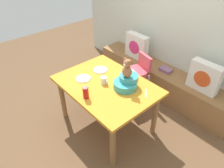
# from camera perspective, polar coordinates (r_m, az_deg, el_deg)

# --- Properties ---
(ground_plane) EXTENTS (8.00, 8.00, 0.00)m
(ground_plane) POSITION_cam_1_polar(r_m,az_deg,el_deg) (3.19, -1.37, -10.75)
(ground_plane) COLOR brown
(back_wall) EXTENTS (4.40, 0.10, 2.60)m
(back_wall) POSITION_cam_1_polar(r_m,az_deg,el_deg) (3.49, 18.28, 17.31)
(back_wall) COLOR silver
(back_wall) RESTS_ON ground_plane
(window_bench) EXTENTS (2.60, 0.44, 0.46)m
(window_bench) POSITION_cam_1_polar(r_m,az_deg,el_deg) (3.75, 12.98, 1.06)
(window_bench) COLOR olive
(window_bench) RESTS_ON ground_plane
(pillow_floral_left) EXTENTS (0.44, 0.15, 0.44)m
(pillow_floral_left) POSITION_cam_1_polar(r_m,az_deg,el_deg) (3.81, 6.82, 10.27)
(pillow_floral_left) COLOR white
(pillow_floral_left) RESTS_ON window_bench
(pillow_floral_right) EXTENTS (0.44, 0.15, 0.44)m
(pillow_floral_right) POSITION_cam_1_polar(r_m,az_deg,el_deg) (3.21, 24.12, 1.75)
(pillow_floral_right) COLOR white
(pillow_floral_right) RESTS_ON window_bench
(book_stack) EXTENTS (0.20, 0.14, 0.05)m
(book_stack) POSITION_cam_1_polar(r_m,az_deg,el_deg) (3.57, 14.61, 3.82)
(book_stack) COLOR gray
(book_stack) RESTS_ON window_bench
(dining_table) EXTENTS (1.30, 0.94, 0.74)m
(dining_table) POSITION_cam_1_polar(r_m,az_deg,el_deg) (2.76, -1.56, -1.66)
(dining_table) COLOR orange
(dining_table) RESTS_ON ground_plane
(highchair) EXTENTS (0.39, 0.50, 0.79)m
(highchair) POSITION_cam_1_polar(r_m,az_deg,el_deg) (3.37, 7.11, 3.38)
(highchair) COLOR #D84C59
(highchair) RESTS_ON ground_plane
(infant_seat_teal) EXTENTS (0.30, 0.33, 0.16)m
(infant_seat_teal) POSITION_cam_1_polar(r_m,az_deg,el_deg) (2.61, 4.00, 0.44)
(infant_seat_teal) COLOR teal
(infant_seat_teal) RESTS_ON dining_table
(teddy_bear) EXTENTS (0.13, 0.12, 0.25)m
(teddy_bear) POSITION_cam_1_polar(r_m,az_deg,el_deg) (2.49, 4.18, 4.28)
(teddy_bear) COLOR #975F3E
(teddy_bear) RESTS_ON infant_seat_teal
(ketchup_bottle) EXTENTS (0.07, 0.07, 0.18)m
(ketchup_bottle) POSITION_cam_1_polar(r_m,az_deg,el_deg) (2.44, -7.26, -2.19)
(ketchup_bottle) COLOR red
(ketchup_bottle) RESTS_ON dining_table
(coffee_mug) EXTENTS (0.12, 0.08, 0.09)m
(coffee_mug) POSITION_cam_1_polar(r_m,az_deg,el_deg) (2.68, -2.24, 1.01)
(coffee_mug) COLOR silver
(coffee_mug) RESTS_ON dining_table
(dinner_plate_near) EXTENTS (0.20, 0.20, 0.01)m
(dinner_plate_near) POSITION_cam_1_polar(r_m,az_deg,el_deg) (2.81, -7.92, 1.54)
(dinner_plate_near) COLOR white
(dinner_plate_near) RESTS_ON dining_table
(dinner_plate_far) EXTENTS (0.20, 0.20, 0.01)m
(dinner_plate_far) POSITION_cam_1_polar(r_m,az_deg,el_deg) (2.97, -3.24, 3.93)
(dinner_plate_far) COLOR white
(dinner_plate_far) RESTS_ON dining_table
(table_fork) EXTENTS (0.13, 0.14, 0.01)m
(table_fork) POSITION_cam_1_polar(r_m,az_deg,el_deg) (2.57, 9.31, -2.52)
(table_fork) COLOR silver
(table_fork) RESTS_ON dining_table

